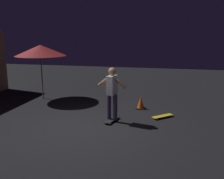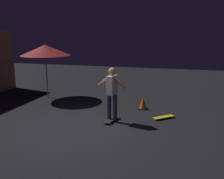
{
  "view_description": "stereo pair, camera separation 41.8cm",
  "coord_description": "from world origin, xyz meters",
  "px_view_note": "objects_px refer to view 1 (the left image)",
  "views": [
    {
      "loc": [
        -6.59,
        -2.38,
        2.75
      ],
      "look_at": [
        0.86,
        -0.66,
        1.05
      ],
      "focal_mm": 40.22,
      "sensor_mm": 36.0,
      "label": 1
    },
    {
      "loc": [
        -6.48,
        -2.78,
        2.75
      ],
      "look_at": [
        0.86,
        -0.66,
        1.05
      ],
      "focal_mm": 40.22,
      "sensor_mm": 36.0,
      "label": 2
    }
  ],
  "objects_px": {
    "skateboard_ridden": "(112,120)",
    "skateboard_spare": "(163,116)",
    "skater": "(112,90)",
    "patio_umbrella": "(40,50)",
    "traffic_cone": "(141,103)"
  },
  "relations": [
    {
      "from": "skateboard_spare",
      "to": "skater",
      "type": "relative_size",
      "value": 0.43
    },
    {
      "from": "patio_umbrella",
      "to": "skateboard_spare",
      "type": "xyz_separation_m",
      "value": [
        -1.43,
        -5.13,
        -2.02
      ]
    },
    {
      "from": "skateboard_ridden",
      "to": "traffic_cone",
      "type": "distance_m",
      "value": 1.79
    },
    {
      "from": "skater",
      "to": "skateboard_spare",
      "type": "bearing_deg",
      "value": -65.3
    },
    {
      "from": "skateboard_ridden",
      "to": "skateboard_spare",
      "type": "xyz_separation_m",
      "value": [
        0.72,
        -1.58,
        0.0
      ]
    },
    {
      "from": "skateboard_ridden",
      "to": "skater",
      "type": "bearing_deg",
      "value": 135.0
    },
    {
      "from": "skateboard_ridden",
      "to": "skater",
      "type": "relative_size",
      "value": 0.48
    },
    {
      "from": "skater",
      "to": "traffic_cone",
      "type": "height_order",
      "value": "skater"
    },
    {
      "from": "skateboard_ridden",
      "to": "traffic_cone",
      "type": "relative_size",
      "value": 1.75
    },
    {
      "from": "skateboard_ridden",
      "to": "patio_umbrella",
      "type": "bearing_deg",
      "value": 58.8
    },
    {
      "from": "patio_umbrella",
      "to": "skateboard_ridden",
      "type": "height_order",
      "value": "patio_umbrella"
    },
    {
      "from": "patio_umbrella",
      "to": "skateboard_spare",
      "type": "distance_m",
      "value": 5.7
    },
    {
      "from": "skateboard_ridden",
      "to": "skater",
      "type": "height_order",
      "value": "skater"
    },
    {
      "from": "patio_umbrella",
      "to": "skateboard_spare",
      "type": "height_order",
      "value": "patio_umbrella"
    },
    {
      "from": "skateboard_spare",
      "to": "skater",
      "type": "height_order",
      "value": "skater"
    }
  ]
}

